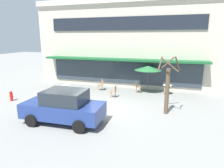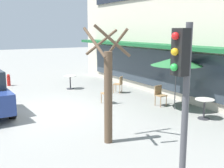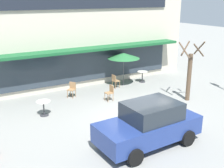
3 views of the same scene
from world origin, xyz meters
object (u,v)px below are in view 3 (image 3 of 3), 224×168
at_px(cafe_table_streetside, 44,106).
at_px(cafe_chair_2, 110,92).
at_px(cafe_chair_1, 115,80).
at_px(patio_umbrella_green_folded, 124,56).
at_px(cafe_table_near_wall, 142,75).
at_px(parked_sedan, 149,124).
at_px(cafe_chair_0, 72,88).
at_px(street_tree, 190,73).

height_order(cafe_table_streetside, cafe_chair_2, cafe_chair_2).
distance_m(cafe_table_streetside, cafe_chair_1, 5.70).
bearing_deg(patio_umbrella_green_folded, cafe_table_near_wall, 0.19).
distance_m(cafe_table_streetside, patio_umbrella_green_folded, 6.65).
xyz_separation_m(cafe_chair_2, parked_sedan, (-1.17, -5.10, 0.35)).
distance_m(patio_umbrella_green_folded, cafe_chair_0, 4.12).
relative_size(patio_umbrella_green_folded, street_tree, 0.64).
bearing_deg(street_tree, cafe_chair_1, 121.33).
bearing_deg(cafe_chair_2, patio_umbrella_green_folded, 42.82).
bearing_deg(cafe_chair_1, cafe_chair_2, -127.96).
height_order(patio_umbrella_green_folded, cafe_chair_0, patio_umbrella_green_folded).
distance_m(cafe_chair_0, cafe_chair_1, 3.07).
bearing_deg(cafe_chair_0, parked_sedan, -86.07).
xyz_separation_m(cafe_table_near_wall, cafe_chair_0, (-5.39, -0.37, 0.01)).
xyz_separation_m(cafe_table_near_wall, parked_sedan, (-4.92, -7.13, 0.36)).
bearing_deg(cafe_chair_1, patio_umbrella_green_folded, 14.17).
bearing_deg(cafe_chair_0, patio_umbrella_green_folded, 5.50).
bearing_deg(cafe_chair_1, street_tree, -58.67).
relative_size(cafe_table_near_wall, cafe_chair_2, 0.85).
distance_m(patio_umbrella_green_folded, cafe_chair_1, 1.69).
height_order(cafe_table_near_wall, street_tree, street_tree).
height_order(cafe_chair_1, street_tree, street_tree).
bearing_deg(cafe_chair_0, cafe_table_streetside, -141.04).
bearing_deg(cafe_chair_2, cafe_table_streetside, -177.31).
bearing_deg(cafe_table_near_wall, cafe_chair_1, -175.20).
xyz_separation_m(cafe_table_streetside, patio_umbrella_green_folded, (6.09, 2.20, 1.51)).
xyz_separation_m(cafe_chair_0, cafe_chair_1, (3.06, 0.18, 0.00)).
height_order(cafe_table_streetside, cafe_chair_1, cafe_chair_1).
bearing_deg(cafe_table_near_wall, cafe_chair_2, -151.63).
bearing_deg(patio_umbrella_green_folded, parked_sedan, -115.20).
relative_size(cafe_table_near_wall, cafe_table_streetside, 1.00).
relative_size(cafe_chair_0, parked_sedan, 0.21).
height_order(cafe_table_streetside, street_tree, street_tree).
xyz_separation_m(cafe_table_near_wall, cafe_chair_1, (-2.32, -0.19, 0.01)).
relative_size(cafe_table_streetside, street_tree, 0.22).
bearing_deg(cafe_table_near_wall, cafe_table_streetside, -163.91).
height_order(cafe_table_near_wall, cafe_chair_1, cafe_chair_1).
xyz_separation_m(cafe_table_streetside, street_tree, (7.78, -2.00, 1.09)).
xyz_separation_m(cafe_table_streetside, cafe_chair_1, (5.34, 2.01, 0.01)).
height_order(cafe_chair_2, street_tree, street_tree).
height_order(parked_sedan, street_tree, street_tree).
xyz_separation_m(patio_umbrella_green_folded, street_tree, (1.69, -4.20, -0.42)).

